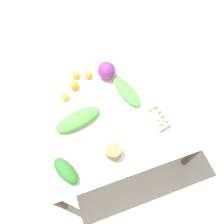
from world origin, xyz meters
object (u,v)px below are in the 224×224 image
greens_bunch_dandelion (66,171)px  orange_2 (64,96)px  paper_bag (113,152)px  orange_0 (74,85)px  greens_bunch_scallion (78,119)px  orange_1 (76,75)px  cabbage_purple (107,70)px  orange_3 (88,75)px  egg_carton (157,116)px  greens_bunch_kale (126,91)px

greens_bunch_dandelion → orange_2: (-0.14, -0.63, -0.01)m
paper_bag → orange_2: paper_bag is taller
orange_0 → greens_bunch_scallion: bearing=80.4°
greens_bunch_scallion → orange_1: 0.46m
orange_0 → orange_2: orange_0 is taller
cabbage_purple → greens_bunch_scallion: size_ratio=0.41×
paper_bag → orange_1: size_ratio=1.67×
greens_bunch_scallion → orange_3: size_ratio=5.89×
greens_bunch_dandelion → orange_0: (-0.25, -0.71, -0.00)m
orange_1 → orange_3: size_ratio=1.06×
egg_carton → orange_2: (0.67, -0.44, -0.01)m
greens_bunch_kale → orange_0: 0.46m
egg_carton → paper_bag: bearing=-81.2°
greens_bunch_kale → orange_3: size_ratio=5.52×
paper_bag → greens_bunch_dandelion: 0.37m
cabbage_purple → greens_bunch_dandelion: bearing=52.7°
greens_bunch_kale → orange_1: bearing=-40.3°
egg_carton → greens_bunch_dandelion: 0.83m
orange_0 → orange_3: orange_0 is taller
egg_carton → greens_bunch_scallion: 0.65m
greens_bunch_dandelion → orange_2: bearing=-102.7°
cabbage_purple → paper_bag: (0.19, 0.72, -0.03)m
greens_bunch_dandelion → greens_bunch_kale: bearing=-143.0°
egg_carton → cabbage_purple: bearing=-168.1°
greens_bunch_kale → orange_0: orange_0 is taller
egg_carton → orange_2: 0.80m
greens_bunch_kale → orange_1: 0.49m
egg_carton → greens_bunch_scallion: egg_carton is taller
cabbage_purple → orange_1: size_ratio=2.28×
greens_bunch_kale → orange_0: (0.42, -0.21, 0.01)m
orange_2 → cabbage_purple: bearing=-165.1°
greens_bunch_dandelion → greens_bunch_scallion: bearing=-117.3°
greens_bunch_scallion → greens_bunch_kale: greens_bunch_scallion is taller
paper_bag → orange_1: paper_bag is taller
orange_1 → greens_bunch_kale: bearing=139.7°
orange_1 → orange_2: bearing=51.9°
egg_carton → paper_bag: (0.44, 0.17, 0.01)m
paper_bag → greens_bunch_kale: bearing=-121.1°
greens_bunch_scallion → orange_2: (0.05, -0.25, -0.00)m
cabbage_purple → orange_1: bearing=-16.3°
egg_carton → paper_bag: paper_bag is taller
cabbage_purple → orange_2: bearing=14.9°
greens_bunch_scallion → orange_0: size_ratio=4.78×
egg_carton → orange_3: size_ratio=3.80×
orange_0 → orange_3: (-0.15, -0.07, -0.01)m
greens_bunch_kale → orange_1: size_ratio=5.18×
orange_2 → greens_bunch_kale: bearing=166.5°
cabbage_purple → greens_bunch_kale: 0.26m
greens_bunch_scallion → orange_1: greens_bunch_scallion is taller
cabbage_purple → orange_0: cabbage_purple is taller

